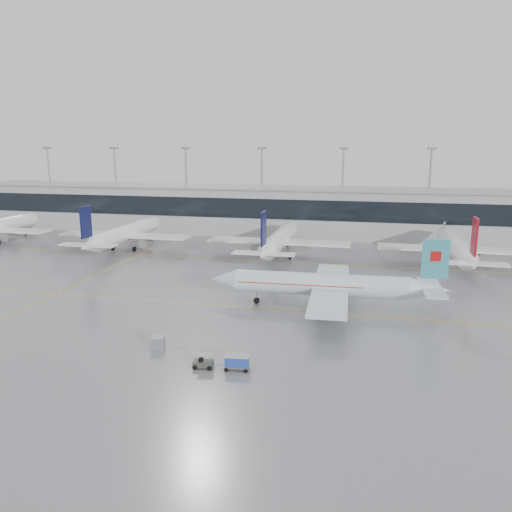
% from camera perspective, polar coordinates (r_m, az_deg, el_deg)
% --- Properties ---
extents(ground, '(320.00, 320.00, 0.00)m').
position_cam_1_polar(ground, '(73.43, -2.07, -5.80)').
color(ground, gray).
rests_on(ground, ground).
extents(taxi_line_main, '(120.00, 0.25, 0.01)m').
position_cam_1_polar(taxi_line_main, '(73.43, -2.07, -5.80)').
color(taxi_line_main, gold).
rests_on(taxi_line_main, ground).
extents(taxi_line_north, '(120.00, 0.25, 0.01)m').
position_cam_1_polar(taxi_line_north, '(101.65, 2.24, -0.60)').
color(taxi_line_north, gold).
rests_on(taxi_line_north, ground).
extents(taxi_line_cross, '(0.25, 60.00, 0.01)m').
position_cam_1_polar(taxi_line_cross, '(98.04, -16.97, -1.64)').
color(taxi_line_cross, gold).
rests_on(taxi_line_cross, ground).
extents(terminal, '(180.00, 15.00, 12.00)m').
position_cam_1_polar(terminal, '(131.70, 4.82, 5.04)').
color(terminal, '#A6A6AA').
rests_on(terminal, ground).
extents(terminal_glass, '(180.00, 0.20, 5.00)m').
position_cam_1_polar(terminal_glass, '(124.10, 4.34, 5.29)').
color(terminal_glass, black).
rests_on(terminal_glass, ground).
extents(terminal_roof, '(182.00, 16.00, 0.40)m').
position_cam_1_polar(terminal_roof, '(131.04, 4.87, 7.73)').
color(terminal_roof, gray).
rests_on(terminal_roof, ground).
extents(light_masts, '(156.40, 1.00, 22.60)m').
position_cam_1_polar(light_masts, '(136.88, 5.23, 8.41)').
color(light_masts, gray).
rests_on(light_masts, ground).
extents(air_canada_jet, '(34.47, 27.00, 10.61)m').
position_cam_1_polar(air_canada_jet, '(72.82, 8.38, -3.35)').
color(air_canada_jet, silver).
rests_on(air_canada_jet, ground).
extents(parked_jet_b, '(29.64, 36.96, 11.72)m').
position_cam_1_polar(parked_jet_b, '(115.70, -14.71, 2.49)').
color(parked_jet_b, white).
rests_on(parked_jet_b, ground).
extents(parked_jet_c, '(29.64, 36.96, 11.72)m').
position_cam_1_polar(parked_jet_c, '(104.44, 2.62, 1.83)').
color(parked_jet_c, white).
rests_on(parked_jet_c, ground).
extents(parked_jet_d, '(29.64, 36.96, 11.72)m').
position_cam_1_polar(parked_jet_d, '(104.29, 21.91, 0.91)').
color(parked_jet_d, white).
rests_on(parked_jet_d, ground).
extents(baggage_tug, '(3.22, 1.52, 1.54)m').
position_cam_1_polar(baggage_tug, '(54.33, -6.04, -12.07)').
color(baggage_tug, '#383C31').
rests_on(baggage_tug, ground).
extents(baggage_cart, '(2.73, 1.70, 1.61)m').
position_cam_1_polar(baggage_cart, '(53.52, -2.21, -11.93)').
color(baggage_cart, gray).
rests_on(baggage_cart, ground).
extents(gse_unit, '(1.77, 1.69, 1.49)m').
position_cam_1_polar(gse_unit, '(59.62, -11.13, -9.73)').
color(gse_unit, slate).
rests_on(gse_unit, ground).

